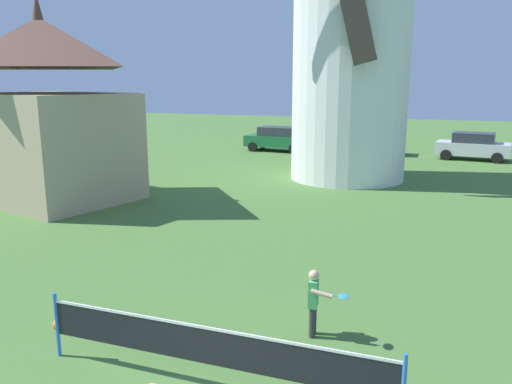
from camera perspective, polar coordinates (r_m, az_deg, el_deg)
windmill at (r=23.79m, az=10.67°, el=17.44°), size 8.53×5.90×13.54m
tennis_net at (r=7.72m, az=-5.31°, el=-16.81°), size 5.51×0.06×1.10m
player_far at (r=9.18m, az=6.57°, el=-11.81°), size 0.74×0.46×1.23m
stray_ball at (r=10.21m, az=-21.21°, el=-13.67°), size 0.21×0.21×0.21m
parked_car_green at (r=33.02m, az=2.44°, el=5.99°), size 4.21×2.11×1.56m
parked_car_blue at (r=32.54m, az=12.82°, el=5.60°), size 3.90×1.92×1.56m
parked_car_silver at (r=31.85m, az=23.10°, el=4.78°), size 4.11×2.27×1.56m
chapel at (r=20.81m, az=-22.43°, el=8.20°), size 7.28×6.08×7.60m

